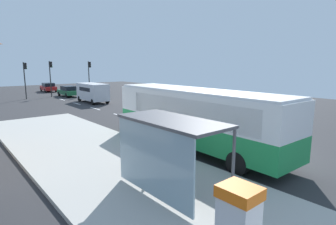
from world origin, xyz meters
TOP-DOWN VIEW (x-y plane):
  - ground_plane at (0.00, 14.00)m, footprint 56.00×92.00m
  - sidewalk_platform at (-6.40, 2.00)m, footprint 6.20×30.00m
  - lane_stripe_seg_1 at (0.25, -1.00)m, footprint 0.16×2.20m
  - lane_stripe_seg_2 at (0.25, 4.00)m, footprint 0.16×2.20m
  - lane_stripe_seg_3 at (0.25, 9.00)m, footprint 0.16×2.20m
  - lane_stripe_seg_4 at (0.25, 14.00)m, footprint 0.16×2.20m
  - lane_stripe_seg_5 at (0.25, 19.00)m, footprint 0.16×2.20m
  - lane_stripe_seg_6 at (0.25, 24.00)m, footprint 0.16×2.20m
  - lane_stripe_seg_7 at (0.25, 29.00)m, footprint 0.16×2.20m
  - bus at (-1.71, 2.81)m, footprint 2.82×11.08m
  - white_van at (2.20, 23.72)m, footprint 2.10×5.23m
  - sedan_near at (2.30, 32.06)m, footprint 1.87×4.41m
  - sedan_far at (2.30, 41.48)m, footprint 2.04×4.49m
  - recycling_bin_blue at (-4.20, 2.14)m, footprint 0.52×0.52m
  - recycling_bin_orange at (-4.20, 2.84)m, footprint 0.52×0.52m
  - recycling_bin_red at (-4.20, 3.54)m, footprint 0.52×0.52m
  - recycling_bin_yellow at (-4.20, 4.24)m, footprint 0.52×0.52m
  - traffic_light_near_side at (5.50, 31.74)m, footprint 0.49×0.28m
  - traffic_light_far_side at (-3.10, 32.54)m, footprint 0.49×0.28m
  - traffic_light_median at (0.40, 33.34)m, footprint 0.49×0.28m
  - bus_shelter at (-6.41, -0.42)m, footprint 1.80×4.00m

SIDE VIEW (x-z plane):
  - ground_plane at x=0.00m, z-range -0.04..0.00m
  - lane_stripe_seg_1 at x=0.25m, z-range 0.00..0.01m
  - lane_stripe_seg_2 at x=0.25m, z-range 0.00..0.01m
  - lane_stripe_seg_3 at x=0.25m, z-range 0.00..0.01m
  - lane_stripe_seg_4 at x=0.25m, z-range 0.00..0.01m
  - lane_stripe_seg_5 at x=0.25m, z-range 0.00..0.01m
  - lane_stripe_seg_6 at x=0.25m, z-range 0.00..0.01m
  - lane_stripe_seg_7 at x=0.25m, z-range 0.00..0.01m
  - sidewalk_platform at x=-6.40m, z-range 0.00..0.18m
  - recycling_bin_blue at x=-4.20m, z-range 0.18..1.13m
  - recycling_bin_orange at x=-4.20m, z-range 0.18..1.13m
  - recycling_bin_red at x=-4.20m, z-range 0.18..1.13m
  - recycling_bin_yellow at x=-4.20m, z-range 0.18..1.13m
  - sedan_near at x=2.30m, z-range 0.03..1.55m
  - sedan_far at x=2.30m, z-range 0.03..1.55m
  - white_van at x=2.20m, z-range 0.19..2.49m
  - bus at x=-1.71m, z-range 0.24..3.45m
  - bus_shelter at x=-6.41m, z-range 0.85..3.35m
  - traffic_light_far_side at x=-3.10m, z-range 0.81..5.69m
  - traffic_light_near_side at x=5.50m, z-range 0.83..5.90m
  - traffic_light_median at x=0.40m, z-range 0.83..5.91m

